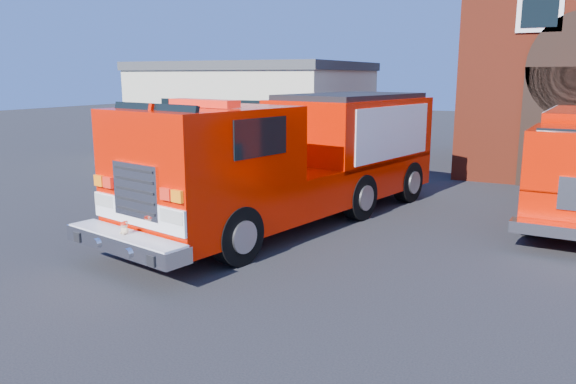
% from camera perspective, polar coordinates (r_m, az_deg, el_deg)
% --- Properties ---
extents(ground, '(100.00, 100.00, 0.00)m').
position_cam_1_polar(ground, '(13.28, 2.34, -4.55)').
color(ground, black).
rests_on(ground, ground).
extents(side_building, '(10.20, 8.20, 4.35)m').
position_cam_1_polar(side_building, '(28.47, -3.34, 8.69)').
color(side_building, beige).
rests_on(side_building, ground).
extents(fire_engine, '(5.03, 10.90, 3.24)m').
position_cam_1_polar(fire_engine, '(14.41, 0.98, 3.59)').
color(fire_engine, black).
rests_on(fire_engine, ground).
extents(pickup_truck, '(3.15, 5.57, 1.72)m').
position_cam_1_polar(pickup_truck, '(18.70, -9.42, 2.65)').
color(pickup_truck, black).
rests_on(pickup_truck, ground).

